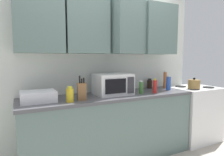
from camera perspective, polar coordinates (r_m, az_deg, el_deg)
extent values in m
cube|color=silver|center=(2.89, -3.25, 4.04)|extent=(3.21, 0.06, 2.60)
cube|color=slate|center=(2.52, -20.62, 15.34)|extent=(0.55, 0.33, 0.75)
cube|color=slate|center=(2.65, -7.65, 15.21)|extent=(0.55, 0.33, 0.75)
cube|color=slate|center=(2.85, 4.04, 14.59)|extent=(0.62, 0.47, 0.75)
cube|color=slate|center=(3.21, 12.86, 13.50)|extent=(0.55, 0.33, 0.75)
cube|color=slate|center=(2.76, -0.38, -14.52)|extent=(2.31, 0.60, 0.86)
cube|color=#4C4C51|center=(2.64, -0.38, -5.33)|extent=(2.34, 0.63, 0.04)
cube|color=silver|center=(3.66, 22.51, -9.46)|extent=(0.76, 0.64, 0.90)
cylinder|color=black|center=(3.36, 22.70, -2.91)|extent=(0.18, 0.18, 0.01)
cylinder|color=black|center=(3.62, 26.24, -2.45)|extent=(0.18, 0.18, 0.01)
cylinder|color=black|center=(3.54, 19.29, -2.32)|extent=(0.18, 0.18, 0.01)
cylinder|color=black|center=(3.79, 22.89, -1.93)|extent=(0.18, 0.18, 0.01)
cylinder|color=olive|center=(3.35, 22.75, -1.65)|extent=(0.18, 0.18, 0.14)
sphere|color=black|center=(3.34, 22.81, -0.18)|extent=(0.04, 0.04, 0.04)
cube|color=silver|center=(2.64, 0.20, -1.80)|extent=(0.48, 0.36, 0.28)
cube|color=black|center=(2.46, 1.13, -2.40)|extent=(0.29, 0.01, 0.18)
cube|color=#2D2D33|center=(2.57, 5.50, -2.07)|extent=(0.10, 0.01, 0.21)
cube|color=silver|center=(2.38, -20.65, -5.03)|extent=(0.38, 0.30, 0.12)
cube|color=brown|center=(2.35, -8.81, -3.87)|extent=(0.12, 0.14, 0.20)
cylinder|color=black|center=(2.31, -9.39, -0.41)|extent=(0.02, 0.02, 0.09)
cylinder|color=black|center=(2.32, -8.79, -0.82)|extent=(0.02, 0.02, 0.05)
cylinder|color=black|center=(2.33, -8.20, -0.68)|extent=(0.02, 0.02, 0.06)
cylinder|color=#386B2D|center=(2.73, 8.47, -2.84)|extent=(0.06, 0.06, 0.16)
cylinder|color=silver|center=(2.72, 8.50, -0.96)|extent=(0.04, 0.04, 0.02)
cylinder|color=black|center=(3.23, 10.88, -1.80)|extent=(0.08, 0.08, 0.13)
cylinder|color=black|center=(3.23, 10.91, -0.41)|extent=(0.06, 0.06, 0.03)
cylinder|color=#BC6638|center=(3.34, 15.15, -0.55)|extent=(0.05, 0.05, 0.26)
cylinder|color=silver|center=(3.32, 15.22, 1.82)|extent=(0.03, 0.03, 0.02)
cylinder|color=red|center=(2.81, 12.35, -2.48)|extent=(0.06, 0.06, 0.18)
cylinder|color=yellow|center=(2.80, 12.40, -0.42)|extent=(0.03, 0.03, 0.02)
cylinder|color=gold|center=(2.26, -12.14, -4.96)|extent=(0.08, 0.08, 0.15)
cylinder|color=yellow|center=(2.24, -12.19, -2.72)|extent=(0.05, 0.05, 0.03)
cylinder|color=#2D56B7|center=(3.13, 16.09, -1.52)|extent=(0.07, 0.07, 0.20)
cylinder|color=silver|center=(3.12, 16.15, 0.52)|extent=(0.05, 0.05, 0.02)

